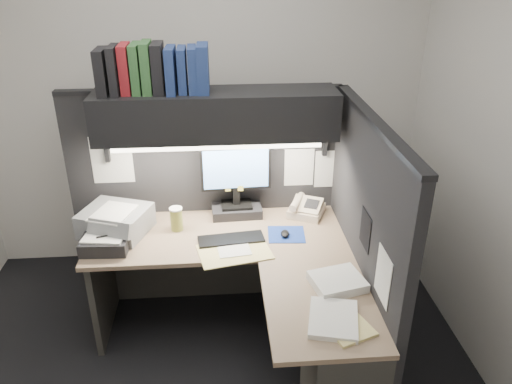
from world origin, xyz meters
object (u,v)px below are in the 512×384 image
desk (274,320)px  coffee_cup (177,220)px  printer (116,221)px  monitor (236,188)px  keyboard (231,239)px  notebook_stack (106,242)px  telephone (306,209)px  overhead_shelf (216,114)px

desk → coffee_cup: 0.95m
printer → monitor: bearing=32.2°
monitor → keyboard: bearing=-101.3°
notebook_stack → printer: bearing=81.5°
desk → notebook_stack: notebook_stack is taller
keyboard → telephone: telephone is taller
telephone → notebook_stack: bearing=-140.3°
desk → telephone: (0.32, 0.78, 0.33)m
desk → notebook_stack: size_ratio=5.81×
overhead_shelf → keyboard: bearing=-76.8°
telephone → coffee_cup: size_ratio=1.54×
desk → overhead_shelf: bearing=111.8°
desk → monitor: size_ratio=3.23×
monitor → keyboard: size_ratio=1.22×
desk → printer: printer is taller
monitor → coffee_cup: (-0.41, -0.18, -0.13)m
desk → notebook_stack: (-1.03, 0.43, 0.33)m
coffee_cup → monitor: bearing=23.5°
telephone → notebook_stack: size_ratio=0.81×
monitor → keyboard: monitor is taller
keyboard → printer: size_ratio=1.04×
notebook_stack → telephone: bearing=14.4°
telephone → coffee_cup: 0.92m
overhead_shelf → notebook_stack: (-0.73, -0.32, -0.73)m
printer → notebook_stack: 0.21m
desk → overhead_shelf: overhead_shelf is taller
monitor → printer: bearing=-170.7°
telephone → printer: size_ratio=0.58×
desk → notebook_stack: 1.16m
printer → desk: bearing=-12.8°
overhead_shelf → printer: size_ratio=3.74×
telephone → printer: printer is taller
desk → monitor: 0.97m
keyboard → printer: 0.79m
overhead_shelf → notebook_stack: bearing=-156.4°
printer → keyboard: bearing=6.7°
coffee_cup → printer: bearing=179.4°
coffee_cup → notebook_stack: size_ratio=0.53×
keyboard → telephone: bearing=23.7°
keyboard → coffee_cup: (-0.36, 0.18, 0.07)m
notebook_stack → overhead_shelf: bearing=23.6°
desk → coffee_cup: bearing=132.9°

